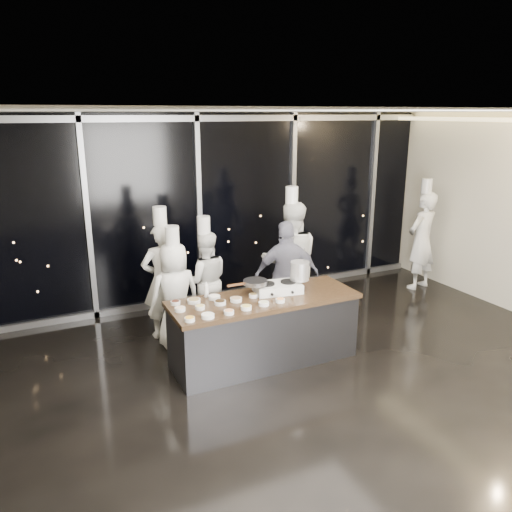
{
  "coord_description": "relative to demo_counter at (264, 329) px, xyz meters",
  "views": [
    {
      "loc": [
        -2.66,
        -4.49,
        3.19
      ],
      "look_at": [
        0.02,
        1.2,
        1.37
      ],
      "focal_mm": 35.0,
      "sensor_mm": 36.0,
      "label": 1
    }
  ],
  "objects": [
    {
      "name": "chef_side",
      "position": [
        3.92,
        1.38,
        0.48
      ],
      "size": [
        0.75,
        0.58,
        2.06
      ],
      "rotation": [
        0.0,
        0.0,
        3.38
      ],
      "color": "silver",
      "rests_on": "ground"
    },
    {
      "name": "chef_left",
      "position": [
        -0.9,
        0.98,
        0.31
      ],
      "size": [
        0.78,
        0.55,
        1.73
      ],
      "rotation": [
        0.0,
        0.0,
        3.25
      ],
      "color": "silver",
      "rests_on": "ground"
    },
    {
      "name": "ground",
      "position": [
        0.0,
        -0.9,
        -0.45
      ],
      "size": [
        9.0,
        9.0,
        0.0
      ],
      "primitive_type": "plane",
      "color": "black",
      "rests_on": "ground"
    },
    {
      "name": "prep_bowls",
      "position": [
        -0.64,
        -0.05,
        0.47
      ],
      "size": [
        1.35,
        0.7,
        0.05
      ],
      "color": "white",
      "rests_on": "demo_counter"
    },
    {
      "name": "room_shell",
      "position": [
        0.18,
        -0.9,
        1.79
      ],
      "size": [
        9.02,
        7.02,
        3.21
      ],
      "color": "beige",
      "rests_on": "ground"
    },
    {
      "name": "stock_pot",
      "position": [
        0.56,
        0.07,
        0.71
      ],
      "size": [
        0.29,
        0.29,
        0.25
      ],
      "primitive_type": "cylinder",
      "rotation": [
        0.0,
        0.0,
        -0.16
      ],
      "color": "silver",
      "rests_on": "stove"
    },
    {
      "name": "frying_pan",
      "position": [
        -0.06,
        0.16,
        0.61
      ],
      "size": [
        0.57,
        0.37,
        0.05
      ],
      "rotation": [
        0.0,
        0.0,
        -0.16
      ],
      "color": "slate",
      "rests_on": "stove"
    },
    {
      "name": "squeeze_bottle",
      "position": [
        -0.66,
        0.34,
        0.55
      ],
      "size": [
        0.06,
        0.06,
        0.21
      ],
      "color": "silver",
      "rests_on": "demo_counter"
    },
    {
      "name": "chef_right",
      "position": [
        1.01,
        1.13,
        0.5
      ],
      "size": [
        1.11,
        0.98,
        2.12
      ],
      "rotation": [
        0.0,
        0.0,
        2.8
      ],
      "color": "silver",
      "rests_on": "ground"
    },
    {
      "name": "demo_counter",
      "position": [
        0.0,
        0.0,
        0.0
      ],
      "size": [
        2.46,
        0.86,
        0.9
      ],
      "color": "#3B3B41",
      "rests_on": "ground"
    },
    {
      "name": "chef_center",
      "position": [
        -0.32,
        1.35,
        0.32
      ],
      "size": [
        0.83,
        0.71,
        1.74
      ],
      "rotation": [
        0.0,
        0.0,
        2.94
      ],
      "color": "silver",
      "rests_on": "ground"
    },
    {
      "name": "guest",
      "position": [
        0.77,
        0.82,
        0.38
      ],
      "size": [
        1.06,
        0.67,
        1.67
      ],
      "rotation": [
        0.0,
        0.0,
        2.85
      ],
      "color": "#131232",
      "rests_on": "ground"
    },
    {
      "name": "chef_far_left",
      "position": [
        -0.96,
        1.35,
        0.42
      ],
      "size": [
        0.63,
        0.43,
        1.94
      ],
      "rotation": [
        0.0,
        0.0,
        3.17
      ],
      "color": "silver",
      "rests_on": "ground"
    },
    {
      "name": "stove",
      "position": [
        0.25,
        0.11,
        0.51
      ],
      "size": [
        0.66,
        0.46,
        0.14
      ],
      "rotation": [
        0.0,
        0.0,
        -0.16
      ],
      "color": "silver",
      "rests_on": "demo_counter"
    },
    {
      "name": "window_wall",
      "position": [
        0.0,
        2.53,
        1.14
      ],
      "size": [
        8.9,
        0.11,
        3.2
      ],
      "color": "black",
      "rests_on": "ground"
    }
  ]
}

